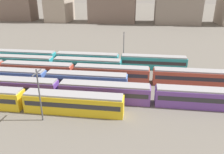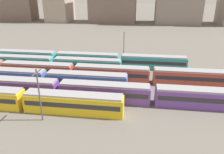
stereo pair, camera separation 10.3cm
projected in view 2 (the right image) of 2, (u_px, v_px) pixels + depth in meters
name	position (u px, v px, depth m)	size (l,w,h in m)	color
train_track_1	(153.00, 95.00, 42.87)	(112.50, 3.06, 3.75)	#6B429E
train_track_2	(8.00, 76.00, 51.86)	(55.80, 3.06, 3.75)	#4C70BC
train_track_3	(151.00, 75.00, 52.43)	(112.50, 3.06, 3.75)	#BC4C38
train_track_4	(21.00, 62.00, 61.72)	(55.80, 3.06, 3.75)	teal
train_track_5	(56.00, 58.00, 65.47)	(74.70, 3.06, 3.75)	teal
catenary_pole_0	(39.00, 93.00, 36.24)	(0.24, 3.20, 9.32)	#4C4C51
catenary_pole_1	(124.00, 46.00, 64.74)	(0.24, 3.20, 9.47)	#4C4C51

